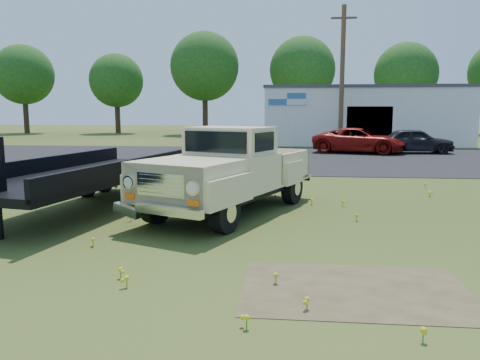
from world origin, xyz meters
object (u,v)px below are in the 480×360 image
object	(u,v)px
flatbed_trailer	(85,170)
red_pickup	(359,141)
vintage_pickup_truck	(230,170)
dark_sedan	(415,141)

from	to	relation	value
flatbed_trailer	red_pickup	xyz separation A→B (m)	(8.86, 16.51, -0.27)
flatbed_trailer	vintage_pickup_truck	bearing A→B (deg)	11.97
dark_sedan	vintage_pickup_truck	bearing A→B (deg)	152.80
red_pickup	vintage_pickup_truck	bearing A→B (deg)	177.53
red_pickup	dark_sedan	bearing A→B (deg)	-69.47
flatbed_trailer	dark_sedan	world-z (taller)	flatbed_trailer
dark_sedan	flatbed_trailer	bearing A→B (deg)	144.24
flatbed_trailer	dark_sedan	bearing A→B (deg)	64.89
flatbed_trailer	dark_sedan	size ratio (longest dim) A/B	1.74
flatbed_trailer	red_pickup	distance (m)	18.74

